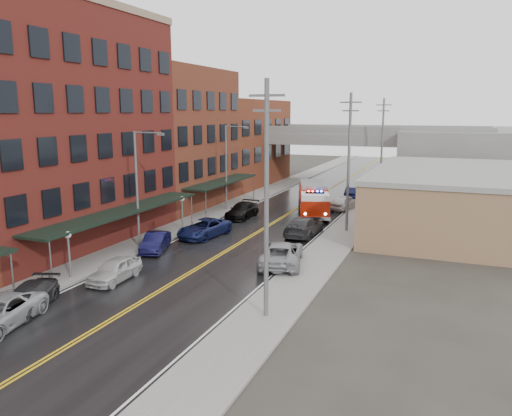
% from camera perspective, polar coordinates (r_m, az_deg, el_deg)
% --- Properties ---
extents(road, '(11.00, 160.00, 0.02)m').
position_cam_1_polar(road, '(42.07, -0.79, -3.38)').
color(road, black).
rests_on(road, ground).
extents(sidewalk_left, '(3.00, 160.00, 0.15)m').
position_cam_1_polar(sidewalk_left, '(45.29, -9.36, -2.40)').
color(sidewalk_left, slate).
rests_on(sidewalk_left, ground).
extents(sidewalk_right, '(3.00, 160.00, 0.15)m').
position_cam_1_polar(sidewalk_right, '(39.90, 8.95, -4.22)').
color(sidewalk_right, slate).
rests_on(sidewalk_right, ground).
extents(curb_left, '(0.30, 160.00, 0.15)m').
position_cam_1_polar(curb_left, '(44.47, -7.53, -2.60)').
color(curb_left, gray).
rests_on(curb_left, ground).
extents(curb_right, '(0.30, 160.00, 0.15)m').
position_cam_1_polar(curb_right, '(40.28, 6.66, -4.01)').
color(curb_right, gray).
rests_on(curb_right, ground).
extents(brick_building_b, '(9.00, 20.00, 18.00)m').
position_cam_1_polar(brick_building_b, '(42.19, -21.84, 8.24)').
color(brick_building_b, '#591B17').
rests_on(brick_building_b, ground).
extents(brick_building_c, '(9.00, 15.00, 15.00)m').
position_cam_1_polar(brick_building_c, '(56.25, -9.31, 7.85)').
color(brick_building_c, brown).
rests_on(brick_building_c, ground).
extents(brick_building_far, '(9.00, 20.00, 12.00)m').
position_cam_1_polar(brick_building_far, '(71.87, -2.01, 7.44)').
color(brick_building_far, brown).
rests_on(brick_building_far, ground).
extents(tan_building, '(14.00, 22.00, 5.00)m').
position_cam_1_polar(tan_building, '(48.26, 21.89, 0.71)').
color(tan_building, '#946C4F').
rests_on(tan_building, ground).
extents(right_far_block, '(18.00, 30.00, 8.00)m').
position_cam_1_polar(right_far_block, '(77.90, 23.58, 5.34)').
color(right_far_block, slate).
rests_on(right_far_block, ground).
extents(awning_1, '(2.60, 18.00, 3.09)m').
position_cam_1_polar(awning_1, '(39.12, -15.02, -0.39)').
color(awning_1, black).
rests_on(awning_1, ground).
extents(awning_2, '(2.60, 13.00, 3.09)m').
position_cam_1_polar(awning_2, '(53.92, -3.86, 3.01)').
color(awning_2, black).
rests_on(awning_2, ground).
extents(globe_lamp_1, '(0.44, 0.44, 3.12)m').
position_cam_1_polar(globe_lamp_1, '(33.35, -20.65, -3.87)').
color(globe_lamp_1, '#59595B').
rests_on(globe_lamp_1, ground).
extents(globe_lamp_2, '(0.44, 0.44, 3.12)m').
position_cam_1_polar(globe_lamp_2, '(44.37, -8.45, 0.30)').
color(globe_lamp_2, '#59595B').
rests_on(globe_lamp_2, ground).
extents(street_lamp_1, '(2.64, 0.22, 9.00)m').
position_cam_1_polar(street_lamp_1, '(39.01, -13.20, 2.94)').
color(street_lamp_1, '#59595B').
rests_on(street_lamp_1, ground).
extents(street_lamp_2, '(2.64, 0.22, 9.00)m').
position_cam_1_polar(street_lamp_2, '(52.81, -3.20, 5.26)').
color(street_lamp_2, '#59595B').
rests_on(street_lamp_2, ground).
extents(utility_pole_0, '(1.80, 0.24, 12.00)m').
position_cam_1_polar(utility_pole_0, '(24.50, 1.20, 1.23)').
color(utility_pole_0, '#59595B').
rests_on(utility_pole_0, ground).
extents(utility_pole_1, '(1.80, 0.24, 12.00)m').
position_cam_1_polar(utility_pole_1, '(43.64, 10.56, 5.35)').
color(utility_pole_1, '#59595B').
rests_on(utility_pole_1, ground).
extents(utility_pole_2, '(1.80, 0.24, 12.00)m').
position_cam_1_polar(utility_pole_2, '(63.31, 14.20, 6.91)').
color(utility_pole_2, '#59595B').
rests_on(utility_pole_2, ground).
extents(overpass, '(40.00, 10.00, 7.50)m').
position_cam_1_polar(overpass, '(71.49, 9.20, 7.28)').
color(overpass, slate).
rests_on(overpass, ground).
extents(fire_truck, '(5.53, 9.17, 3.19)m').
position_cam_1_polar(fire_truck, '(50.95, 6.56, 1.07)').
color(fire_truck, '#9B1807').
rests_on(fire_truck, ground).
extents(parked_car_left_3, '(3.33, 4.99, 1.34)m').
position_cam_1_polar(parked_car_left_3, '(29.72, -24.54, -9.27)').
color(parked_car_left_3, '#272729').
rests_on(parked_car_left_3, ground).
extents(parked_car_left_4, '(1.87, 4.31, 1.45)m').
position_cam_1_polar(parked_car_left_4, '(32.61, -15.84, -6.81)').
color(parked_car_left_4, '#BCBCBC').
rests_on(parked_car_left_4, ground).
extents(parked_car_left_5, '(2.80, 4.55, 1.42)m').
position_cam_1_polar(parked_car_left_5, '(38.64, -11.42, -3.84)').
color(parked_car_left_5, black).
rests_on(parked_car_left_5, ground).
extents(parked_car_left_6, '(3.31, 5.75, 1.51)m').
position_cam_1_polar(parked_car_left_6, '(42.33, -5.93, -2.31)').
color(parked_car_left_6, '#131A48').
rests_on(parked_car_left_6, ground).
extents(parked_car_left_7, '(2.20, 5.20, 1.50)m').
position_cam_1_polar(parked_car_left_7, '(49.66, -1.59, -0.28)').
color(parked_car_left_7, black).
rests_on(parked_car_left_7, ground).
extents(parked_car_right_0, '(4.10, 6.48, 1.67)m').
position_cam_1_polar(parked_car_right_0, '(34.54, 2.91, -5.20)').
color(parked_car_right_0, gray).
rests_on(parked_car_right_0, ground).
extents(parked_car_right_1, '(2.45, 5.66, 1.62)m').
position_cam_1_polar(parked_car_right_1, '(42.70, 5.50, -2.11)').
color(parked_car_right_1, '#2B2B2E').
rests_on(parked_car_right_1, ground).
extents(parked_car_right_2, '(3.12, 5.04, 1.60)m').
position_cam_1_polar(parked_car_right_2, '(54.55, 10.12, 0.63)').
color(parked_car_right_2, silver).
rests_on(parked_car_right_2, ground).
extents(parked_car_right_3, '(1.71, 4.43, 1.44)m').
position_cam_1_polar(parked_car_right_3, '(61.63, 11.02, 1.71)').
color(parked_car_right_3, black).
rests_on(parked_car_right_3, ground).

